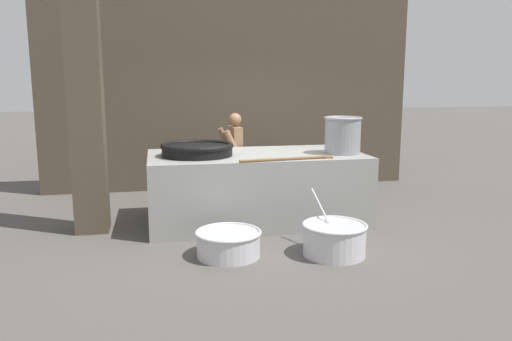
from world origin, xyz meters
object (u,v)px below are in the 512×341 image
stock_pot (343,135)px  prep_bowl_meat (228,242)px  cook (235,155)px  prep_bowl_vegetables (334,238)px  giant_wok_near (197,149)px

stock_pot → prep_bowl_meat: bearing=-146.8°
cook → prep_bowl_vegetables: 2.93m
giant_wok_near → prep_bowl_vegetables: bearing=-47.7°
cook → prep_bowl_meat: bearing=73.6°
giant_wok_near → cook: (0.72, 1.13, -0.28)m
giant_wok_near → prep_bowl_meat: (0.23, -1.42, -0.94)m
stock_pot → prep_bowl_vegetables: stock_pot is taller
stock_pot → prep_bowl_vegetables: size_ratio=0.55×
prep_bowl_vegetables → prep_bowl_meat: prep_bowl_vegetables is taller
prep_bowl_vegetables → stock_pot: bearing=66.5°
prep_bowl_vegetables → prep_bowl_meat: size_ratio=1.27×
giant_wok_near → cook: size_ratio=0.67×
prep_bowl_meat → cook: bearing=79.2°
giant_wok_near → prep_bowl_meat: bearing=-80.7°
giant_wok_near → stock_pot: size_ratio=1.87×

